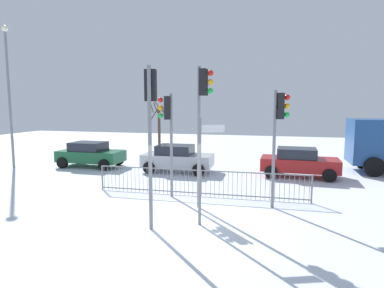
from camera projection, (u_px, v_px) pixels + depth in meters
ground_plane at (177, 222)px, 10.12m from camera, size 60.00×60.00×0.00m
traffic_light_foreground_left at (167, 122)px, 12.59m from camera, size 0.53×0.39×4.09m
traffic_light_mid_left at (203, 106)px, 11.11m from camera, size 0.57×0.34×4.97m
traffic_light_rear_right at (279, 122)px, 11.24m from camera, size 0.55×0.37×4.16m
traffic_light_foreground_right at (151, 111)px, 9.30m from camera, size 0.34×0.57×4.75m
direction_sign_post at (202, 166)px, 9.72m from camera, size 0.75×0.32×3.30m
pedestrian_guard_railing at (199, 183)px, 12.99m from camera, size 8.61×0.31×1.07m
car_red_trailing at (299, 162)px, 16.52m from camera, size 3.86×2.04×1.47m
car_green_mid at (90, 154)px, 19.21m from camera, size 3.80×1.92×1.47m
car_silver_far at (177, 158)px, 17.78m from camera, size 3.84×2.00×1.47m
street_lamp at (8, 84)px, 18.36m from camera, size 0.36×0.36×8.06m
bare_tree_left at (159, 123)px, 27.90m from camera, size 1.76×1.61×4.00m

